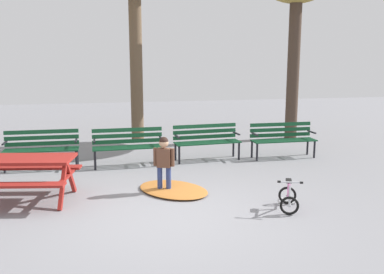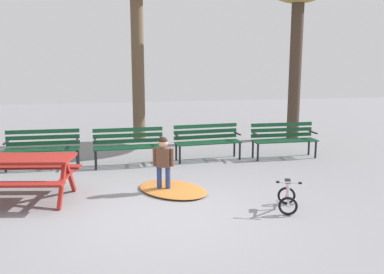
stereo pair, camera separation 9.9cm
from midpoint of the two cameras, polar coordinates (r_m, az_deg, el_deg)
name	(u,v)px [view 1 (the left image)]	position (r m, az deg, el deg)	size (l,w,h in m)	color
ground	(166,215)	(6.66, -4.00, -10.59)	(36.00, 36.00, 0.00)	gray
picnic_table	(20,168)	(7.70, -22.83, -3.87)	(2.01, 1.65, 0.79)	maroon
park_bench_far_left	(42,146)	(9.88, -20.11, -1.15)	(1.61, 0.47, 0.85)	#144728
park_bench_left	(128,144)	(9.66, -9.01, -0.89)	(1.61, 0.48, 0.85)	#144728
park_bench_right	(206,139)	(10.11, 1.71, -0.26)	(1.63, 0.57, 0.85)	#144728
park_bench_far_right	(282,137)	(10.59, 11.97, 0.01)	(1.60, 0.47, 0.85)	#144728
child_standing	(164,160)	(7.61, -4.22, -3.15)	(0.37, 0.24, 1.03)	navy
kids_bicycle	(288,197)	(7.00, 12.64, -8.03)	(0.52, 0.63, 0.54)	black
leaf_pile	(173,189)	(7.79, -2.95, -7.14)	(1.44, 1.01, 0.07)	#B26B2D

